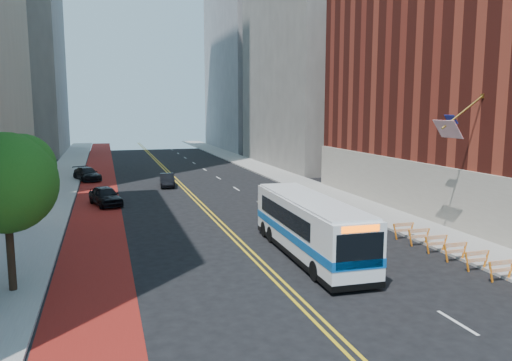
{
  "coord_description": "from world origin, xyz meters",
  "views": [
    {
      "loc": [
        -7.31,
        -16.45,
        7.8
      ],
      "look_at": [
        0.11,
        8.0,
        4.08
      ],
      "focal_mm": 35.0,
      "sensor_mm": 36.0,
      "label": 1
    }
  ],
  "objects_px": {
    "car_b": "(167,180)",
    "car_a": "(105,196)",
    "transit_bus": "(309,226)",
    "car_c": "(87,174)",
    "street_tree": "(7,179)"
  },
  "relations": [
    {
      "from": "car_b",
      "to": "car_a",
      "type": "bearing_deg",
      "value": -121.39
    },
    {
      "from": "car_a",
      "to": "car_b",
      "type": "bearing_deg",
      "value": 38.4
    },
    {
      "from": "transit_bus",
      "to": "car_c",
      "type": "relative_size",
      "value": 2.36
    },
    {
      "from": "car_b",
      "to": "car_c",
      "type": "bearing_deg",
      "value": 142.95
    },
    {
      "from": "street_tree",
      "to": "transit_bus",
      "type": "distance_m",
      "value": 14.52
    },
    {
      "from": "street_tree",
      "to": "transit_bus",
      "type": "xyz_separation_m",
      "value": [
        14.08,
        1.31,
        -3.27
      ]
    },
    {
      "from": "street_tree",
      "to": "car_b",
      "type": "distance_m",
      "value": 29.31
    },
    {
      "from": "car_b",
      "to": "street_tree",
      "type": "bearing_deg",
      "value": -105.49
    },
    {
      "from": "street_tree",
      "to": "car_c",
      "type": "bearing_deg",
      "value": 86.74
    },
    {
      "from": "street_tree",
      "to": "transit_bus",
      "type": "relative_size",
      "value": 0.58
    },
    {
      "from": "transit_bus",
      "to": "car_b",
      "type": "relative_size",
      "value": 2.89
    },
    {
      "from": "car_a",
      "to": "transit_bus",
      "type": "bearing_deg",
      "value": -75.91
    },
    {
      "from": "transit_bus",
      "to": "car_a",
      "type": "bearing_deg",
      "value": 121.73
    },
    {
      "from": "street_tree",
      "to": "car_b",
      "type": "relative_size",
      "value": 1.68
    },
    {
      "from": "car_c",
      "to": "street_tree",
      "type": "bearing_deg",
      "value": -112.51
    }
  ]
}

